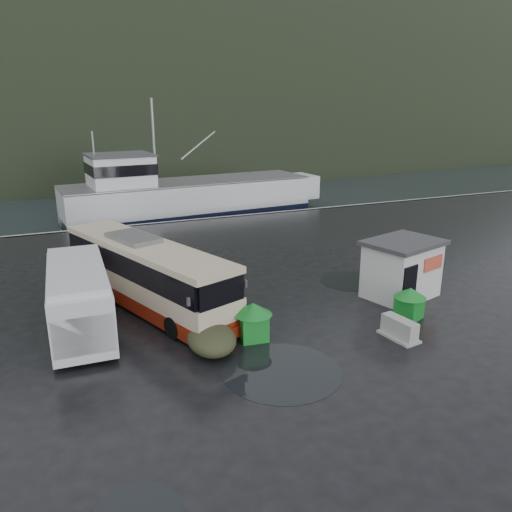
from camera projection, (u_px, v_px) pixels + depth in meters
name	position (u px, v px, depth m)	size (l,w,h in m)	color
ground	(228.00, 333.00, 19.80)	(160.00, 160.00, 0.00)	black
harbor_water	(67.00, 142.00, 116.56)	(300.00, 180.00, 0.02)	black
quay_edge	(137.00, 225.00, 37.39)	(160.00, 0.60, 1.50)	#999993
headland	(72.00, 122.00, 243.45)	(780.00, 540.00, 570.00)	black
coach_bus	(148.00, 305.00, 22.58)	(2.80, 11.01, 3.11)	beige
white_van	(83.00, 331.00, 20.00)	(2.27, 6.61, 2.77)	silver
waste_bin_left	(253.00, 339.00, 19.35)	(1.06, 1.06, 1.48)	#157B25
waste_bin_right	(408.00, 318.00, 21.22)	(0.98, 0.98, 1.36)	#157B25
dome_tent	(212.00, 351.00, 18.40)	(1.78, 2.49, 0.98)	#323620
ticket_kiosk	(399.00, 296.00, 23.64)	(3.48, 2.64, 2.72)	silver
jersey_barrier_a	(399.00, 338.00, 19.42)	(0.81, 1.62, 0.81)	#999993
jersey_barrier_b	(391.00, 302.00, 22.91)	(0.87, 1.73, 0.87)	#999993
jersey_barrier_c	(396.00, 302.00, 22.94)	(0.81, 1.62, 0.81)	#999993
fishing_trawler	(190.00, 202.00, 46.03)	(26.50, 5.80, 10.60)	silver
puddles	(299.00, 345.00, 18.83)	(15.44, 13.67, 0.01)	black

